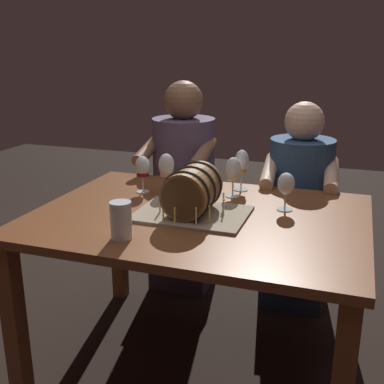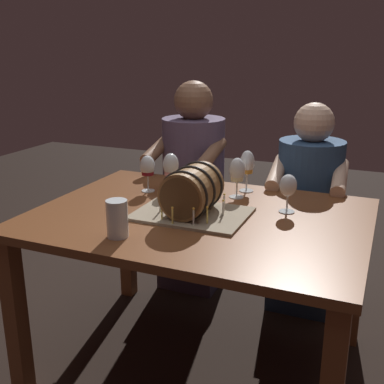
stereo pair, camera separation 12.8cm
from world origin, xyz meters
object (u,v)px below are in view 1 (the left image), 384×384
(wine_glass_amber, at_px, (242,164))
(person_seated_right, at_px, (298,214))
(wine_glass_red, at_px, (142,168))
(person_seated_left, at_px, (184,193))
(wine_glass_empty, at_px, (286,185))
(wine_glass_white, at_px, (233,171))
(beer_pint, at_px, (121,222))
(barrel_cake, at_px, (192,194))
(dining_table, at_px, (199,236))
(wine_glass_rose, at_px, (166,167))

(wine_glass_amber, relative_size, person_seated_right, 0.18)
(wine_glass_red, relative_size, person_seated_right, 0.16)
(wine_glass_red, xyz_separation_m, person_seated_left, (0.02, 0.52, -0.27))
(wine_glass_empty, relative_size, person_seated_left, 0.13)
(wine_glass_white, relative_size, beer_pint, 1.33)
(wine_glass_empty, distance_m, beer_pint, 0.72)
(barrel_cake, relative_size, wine_glass_amber, 2.29)
(wine_glass_amber, bearing_deg, wine_glass_red, -156.97)
(barrel_cake, relative_size, person_seated_right, 0.40)
(wine_glass_empty, height_order, person_seated_right, person_seated_right)
(wine_glass_white, bearing_deg, person_seated_right, 59.85)
(dining_table, bearing_deg, wine_glass_amber, 77.63)
(wine_glass_amber, bearing_deg, beer_pint, -110.10)
(wine_glass_amber, bearing_deg, person_seated_left, 141.29)
(barrel_cake, xyz_separation_m, wine_glass_white, (0.09, 0.30, 0.03))
(dining_table, xyz_separation_m, wine_glass_amber, (0.09, 0.39, 0.23))
(dining_table, height_order, person_seated_left, person_seated_left)
(wine_glass_amber, distance_m, wine_glass_white, 0.11)
(dining_table, xyz_separation_m, beer_pint, (-0.18, -0.34, 0.16))
(dining_table, distance_m, wine_glass_empty, 0.42)
(dining_table, distance_m, wine_glass_white, 0.36)
(wine_glass_amber, distance_m, person_seated_right, 0.53)
(wine_glass_red, height_order, person_seated_right, person_seated_right)
(barrel_cake, distance_m, person_seated_left, 0.85)
(wine_glass_red, relative_size, beer_pint, 1.25)
(wine_glass_amber, bearing_deg, wine_glass_white, -96.77)
(wine_glass_white, distance_m, wine_glass_rose, 0.31)
(wine_glass_amber, relative_size, wine_glass_rose, 1.03)
(wine_glass_rose, bearing_deg, wine_glass_red, -173.60)
(wine_glass_white, distance_m, wine_glass_empty, 0.28)
(wine_glass_rose, bearing_deg, barrel_cake, -49.18)
(wine_glass_white, xyz_separation_m, wine_glass_rose, (-0.30, -0.06, 0.01))
(beer_pint, bearing_deg, wine_glass_amber, 69.90)
(wine_glass_red, xyz_separation_m, beer_pint, (0.17, -0.55, -0.05))
(wine_glass_empty, bearing_deg, person_seated_right, 89.86)
(wine_glass_white, bearing_deg, dining_table, -104.57)
(barrel_cake, height_order, person_seated_left, person_seated_left)
(barrel_cake, height_order, wine_glass_empty, barrel_cake)
(wine_glass_red, xyz_separation_m, wine_glass_rose, (0.12, 0.01, 0.01))
(barrel_cake, height_order, wine_glass_amber, barrel_cake)
(dining_table, relative_size, wine_glass_white, 7.31)
(dining_table, height_order, person_seated_right, person_seated_right)
(wine_glass_amber, height_order, wine_glass_rose, wine_glass_amber)
(wine_glass_white, height_order, person_seated_right, person_seated_right)
(wine_glass_amber, distance_m, wine_glass_rose, 0.36)
(wine_glass_white, bearing_deg, wine_glass_rose, -168.99)
(wine_glass_rose, bearing_deg, wine_glass_white, 11.01)
(wine_glass_amber, xyz_separation_m, person_seated_right, (0.24, 0.33, -0.34))
(person_seated_left, bearing_deg, person_seated_right, -0.04)
(wine_glass_white, xyz_separation_m, person_seated_left, (-0.40, 0.45, -0.28))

